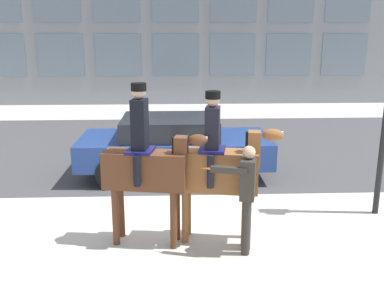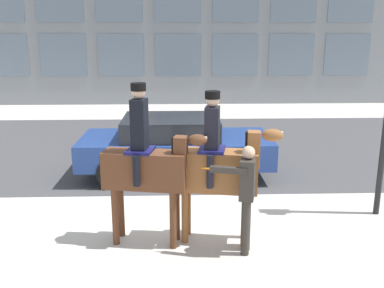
# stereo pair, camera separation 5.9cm
# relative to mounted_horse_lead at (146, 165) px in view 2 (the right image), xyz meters

# --- Properties ---
(ground_plane) EXTENTS (80.00, 80.00, 0.00)m
(ground_plane) POSITION_rel_mounted_horse_lead_xyz_m (0.55, 1.59, -1.35)
(ground_plane) COLOR beige
(road_surface) EXTENTS (21.83, 8.50, 0.01)m
(road_surface) POSITION_rel_mounted_horse_lead_xyz_m (0.55, 6.34, -1.34)
(road_surface) COLOR #444447
(road_surface) RESTS_ON ground_plane
(mounted_horse_lead) EXTENTS (1.75, 0.67, 2.65)m
(mounted_horse_lead) POSITION_rel_mounted_horse_lead_xyz_m (0.00, 0.00, 0.00)
(mounted_horse_lead) COLOR #59331E
(mounted_horse_lead) RESTS_ON ground_plane
(mounted_horse_companion) EXTENTS (1.80, 0.67, 2.52)m
(mounted_horse_companion) POSITION_rel_mounted_horse_lead_xyz_m (1.15, 0.02, -0.04)
(mounted_horse_companion) COLOR brown
(mounted_horse_companion) RESTS_ON ground_plane
(pedestrian_bystander) EXTENTS (0.90, 0.44, 1.75)m
(pedestrian_bystander) POSITION_rel_mounted_horse_lead_xyz_m (1.55, -0.41, -0.31)
(pedestrian_bystander) COLOR #332D28
(pedestrian_bystander) RESTS_ON ground_plane
(street_car_near_lane) EXTENTS (4.55, 2.06, 1.45)m
(street_car_near_lane) POSITION_rel_mounted_horse_lead_xyz_m (0.43, 3.48, -0.57)
(street_car_near_lane) COLOR navy
(street_car_near_lane) RESTS_ON ground_plane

